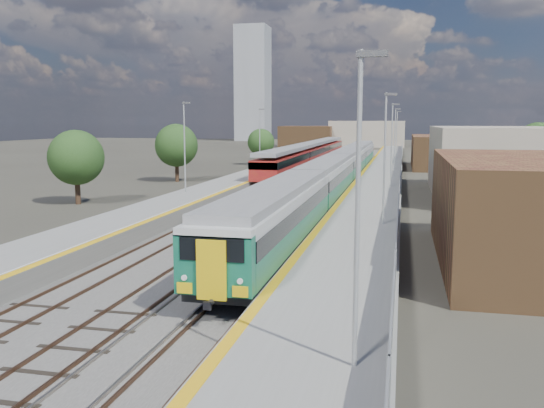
% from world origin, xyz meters
% --- Properties ---
extents(ground, '(320.00, 320.00, 0.00)m').
position_xyz_m(ground, '(0.00, 50.00, 0.00)').
color(ground, '#47443A').
rests_on(ground, ground).
extents(ballast_bed, '(10.50, 155.00, 0.06)m').
position_xyz_m(ballast_bed, '(-2.25, 52.50, 0.03)').
color(ballast_bed, '#565451').
rests_on(ballast_bed, ground).
extents(tracks, '(8.96, 160.00, 0.17)m').
position_xyz_m(tracks, '(-1.65, 54.18, 0.11)').
color(tracks, '#4C3323').
rests_on(tracks, ground).
extents(platform_right, '(4.70, 155.00, 8.52)m').
position_xyz_m(platform_right, '(5.28, 52.49, 0.54)').
color(platform_right, slate).
rests_on(platform_right, ground).
extents(platform_left, '(4.30, 155.00, 8.52)m').
position_xyz_m(platform_left, '(-9.05, 52.49, 0.52)').
color(platform_left, slate).
rests_on(platform_left, ground).
extents(buildings, '(72.00, 185.50, 40.00)m').
position_xyz_m(buildings, '(-18.12, 138.60, 10.70)').
color(buildings, brown).
rests_on(buildings, ground).
extents(green_train, '(2.82, 78.55, 3.10)m').
position_xyz_m(green_train, '(1.50, 45.65, 2.19)').
color(green_train, black).
rests_on(green_train, ground).
extents(red_train, '(2.93, 59.49, 3.70)m').
position_xyz_m(red_train, '(-5.50, 72.07, 2.19)').
color(red_train, black).
rests_on(red_train, ground).
extents(tree_a, '(4.59, 4.59, 6.22)m').
position_xyz_m(tree_a, '(-18.90, 31.68, 3.92)').
color(tree_a, '#382619').
rests_on(tree_a, ground).
extents(tree_b, '(4.89, 4.89, 6.63)m').
position_xyz_m(tree_b, '(-17.66, 50.53, 4.17)').
color(tree_b, '#382619').
rests_on(tree_b, ground).
extents(tree_c, '(4.25, 4.25, 5.76)m').
position_xyz_m(tree_c, '(-14.31, 77.28, 3.62)').
color(tree_c, '#382619').
rests_on(tree_c, ground).
extents(tree_d, '(5.02, 5.02, 6.80)m').
position_xyz_m(tree_d, '(24.47, 68.65, 4.28)').
color(tree_d, '#382619').
rests_on(tree_d, ground).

